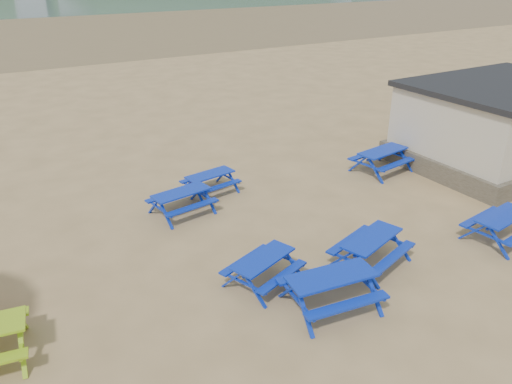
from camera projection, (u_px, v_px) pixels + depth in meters
ground at (293, 240)px, 14.37m from camera, size 400.00×400.00×0.00m
wet_sand at (19, 31)px, 57.16m from camera, size 400.00×400.00×0.00m
picnic_table_blue_a at (182, 203)px, 15.70m from camera, size 2.02×1.72×0.76m
picnic_table_blue_b at (210, 183)px, 17.15m from camera, size 1.87×1.60×0.71m
picnic_table_blue_c at (382, 161)px, 18.86m from camera, size 2.26×1.92×0.86m
picnic_table_blue_d at (331, 291)px, 11.41m from camera, size 2.26×1.92×0.86m
picnic_table_blue_e at (371, 250)px, 13.05m from camera, size 2.30×2.05×0.81m
picnic_table_blue_f at (501, 227)px, 14.21m from camera, size 2.06×1.74×0.79m
amenity_block at (502, 123)px, 19.39m from camera, size 7.40×5.40×3.15m
headland_town at (173, 1)px, 239.27m from camera, size 264.00×144.00×108.00m
picnic_table_blue_g at (263, 270)px, 12.29m from camera, size 2.11×1.90×0.73m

